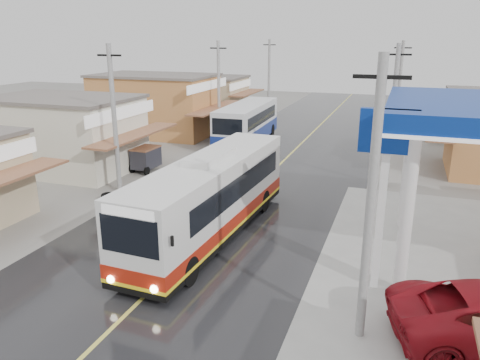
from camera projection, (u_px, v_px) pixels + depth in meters
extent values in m
plane|color=slate|center=(148.00, 293.00, 15.87)|extent=(120.00, 120.00, 0.00)
cube|color=black|center=(270.00, 175.00, 29.39)|extent=(12.00, 90.00, 0.02)
cube|color=#D8CC4C|center=(270.00, 174.00, 29.38)|extent=(0.15, 90.00, 0.01)
cylinder|color=white|center=(408.00, 169.00, 20.63)|extent=(0.44, 0.44, 5.50)
cylinder|color=white|center=(406.00, 216.00, 15.23)|extent=(0.44, 0.44, 5.50)
cube|color=white|center=(381.00, 206.00, 15.41)|extent=(0.25, 0.25, 6.00)
cube|color=navy|center=(389.00, 131.00, 14.67)|extent=(1.80, 0.30, 1.40)
cube|color=silver|center=(211.00, 193.00, 19.80)|extent=(3.00, 11.77, 2.87)
cube|color=black|center=(211.00, 226.00, 20.25)|extent=(3.03, 11.79, 0.29)
cube|color=#A11D0D|center=(211.00, 216.00, 20.11)|extent=(3.05, 11.81, 0.53)
cube|color=yellow|center=(211.00, 223.00, 20.20)|extent=(3.06, 11.82, 0.14)
cube|color=black|center=(215.00, 183.00, 20.14)|extent=(2.92, 9.35, 0.97)
cube|color=black|center=(130.00, 236.00, 14.57)|extent=(2.13, 0.23, 1.26)
cube|color=black|center=(258.00, 153.00, 24.79)|extent=(2.13, 0.23, 1.07)
cube|color=white|center=(128.00, 212.00, 14.34)|extent=(1.93, 0.22, 0.34)
cube|color=silver|center=(210.00, 157.00, 19.33)|extent=(1.31, 2.97, 0.29)
cylinder|color=black|center=(136.00, 260.00, 17.00)|extent=(0.39, 1.08, 1.07)
cylinder|color=black|center=(188.00, 271.00, 16.23)|extent=(0.39, 1.08, 1.07)
cylinder|color=black|center=(224.00, 195.00, 23.88)|extent=(0.39, 1.08, 1.07)
cylinder|color=black|center=(263.00, 201.00, 23.11)|extent=(0.39, 1.08, 1.07)
sphere|color=#FFF2CC|center=(111.00, 279.00, 15.29)|extent=(0.29, 0.29, 0.27)
sphere|color=#FFF2CC|center=(154.00, 289.00, 14.69)|extent=(0.29, 0.29, 0.27)
cube|color=black|center=(99.00, 228.00, 15.29)|extent=(0.08, 0.08, 0.34)
cube|color=black|center=(172.00, 241.00, 14.31)|extent=(0.08, 0.08, 0.34)
cube|color=silver|center=(247.00, 121.00, 37.16)|extent=(2.78, 9.60, 2.65)
cube|color=navy|center=(247.00, 132.00, 37.43)|extent=(2.82, 9.64, 1.06)
cube|color=black|center=(247.00, 116.00, 37.05)|extent=(2.78, 8.01, 0.95)
cube|color=black|center=(227.00, 127.00, 32.76)|extent=(2.24, 0.18, 1.17)
cylinder|color=black|center=(219.00, 145.00, 34.81)|extent=(0.34, 1.07, 1.06)
cylinder|color=black|center=(248.00, 147.00, 34.13)|extent=(0.34, 1.07, 1.06)
cylinder|color=black|center=(246.00, 129.00, 40.97)|extent=(0.34, 1.07, 1.06)
cylinder|color=black|center=(271.00, 130.00, 40.30)|extent=(0.34, 1.07, 1.06)
imported|color=black|center=(193.00, 182.00, 26.31)|extent=(1.16, 2.02, 1.00)
imported|color=#256F31|center=(190.00, 170.00, 25.90)|extent=(0.70, 0.55, 1.67)
cube|color=#26262D|center=(146.00, 158.00, 29.91)|extent=(1.28, 1.90, 1.20)
cube|color=brown|center=(145.00, 148.00, 29.72)|extent=(1.33, 1.95, 0.09)
cylinder|color=black|center=(132.00, 168.00, 29.74)|extent=(0.19, 0.56, 0.56)
cylinder|color=black|center=(144.00, 164.00, 30.89)|extent=(0.19, 0.56, 0.56)
cylinder|color=black|center=(147.00, 171.00, 29.15)|extent=(0.13, 0.56, 0.56)
torus|color=black|center=(109.00, 199.00, 24.70)|extent=(0.79, 0.79, 0.20)
torus|color=black|center=(108.00, 195.00, 24.64)|extent=(0.79, 0.79, 0.20)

